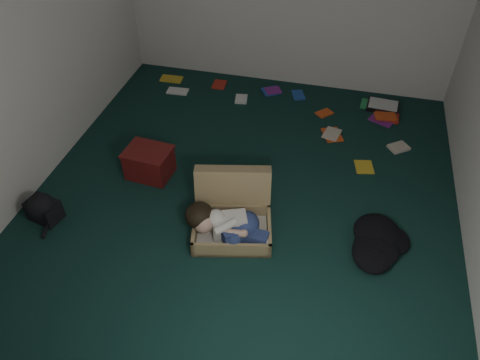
% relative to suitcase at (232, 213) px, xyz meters
% --- Properties ---
extents(floor, '(4.50, 4.50, 0.00)m').
position_rel_suitcase_xyz_m(floor, '(0.01, 0.38, -0.15)').
color(floor, '#0F2D27').
rests_on(floor, ground).
extents(wall_front, '(4.50, 0.00, 4.50)m').
position_rel_suitcase_xyz_m(wall_front, '(0.01, -1.87, 1.15)').
color(wall_front, silver).
rests_on(wall_front, ground).
extents(wall_left, '(0.00, 4.50, 4.50)m').
position_rel_suitcase_xyz_m(wall_left, '(-1.99, 0.38, 1.15)').
color(wall_left, silver).
rests_on(wall_left, ground).
extents(suitcase, '(0.81, 0.80, 0.50)m').
position_rel_suitcase_xyz_m(suitcase, '(0.00, 0.00, 0.00)').
color(suitcase, tan).
rests_on(suitcase, floor).
extents(person, '(0.76, 0.37, 0.31)m').
position_rel_suitcase_xyz_m(person, '(-0.01, -0.18, 0.04)').
color(person, silver).
rests_on(person, suitcase).
extents(maroon_bin, '(0.47, 0.38, 0.31)m').
position_rel_suitcase_xyz_m(maroon_bin, '(-0.98, 0.47, 0.00)').
color(maroon_bin, maroon).
rests_on(maroon_bin, floor).
extents(backpack, '(0.41, 0.36, 0.22)m').
position_rel_suitcase_xyz_m(backpack, '(-1.69, -0.33, -0.04)').
color(backpack, black).
rests_on(backpack, floor).
extents(clothing_pile, '(0.59, 0.53, 0.16)m').
position_rel_suitcase_xyz_m(clothing_pile, '(1.30, 0.03, -0.07)').
color(clothing_pile, black).
rests_on(clothing_pile, floor).
extents(paper_tray, '(0.40, 0.31, 0.05)m').
position_rel_suitcase_xyz_m(paper_tray, '(1.28, 2.30, -0.12)').
color(paper_tray, black).
rests_on(paper_tray, floor).
extents(book_scatter, '(3.12, 1.49, 0.02)m').
position_rel_suitcase_xyz_m(book_scatter, '(0.30, 2.00, -0.14)').
color(book_scatter, gold).
rests_on(book_scatter, floor).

